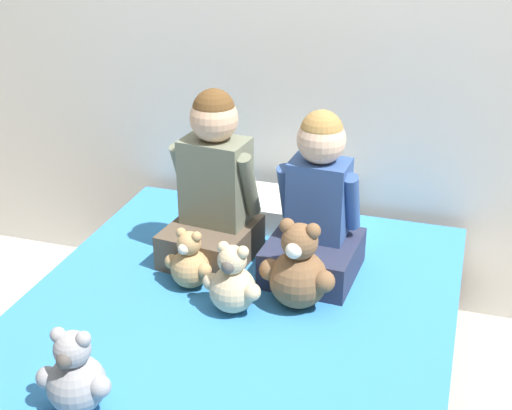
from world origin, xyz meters
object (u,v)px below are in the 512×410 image
at_px(child_on_right, 317,210).
at_px(teddy_bear_held_by_right_child, 298,271).
at_px(bed, 227,374).
at_px(teddy_bear_between_children, 233,283).
at_px(pillow_at_headboard, 287,211).
at_px(teddy_bear_held_by_left_child, 190,263).
at_px(teddy_bear_at_foot_of_bed, 75,377).
at_px(child_on_left, 213,189).

distance_m(child_on_right, teddy_bear_held_by_right_child, 0.27).
distance_m(bed, teddy_bear_between_children, 0.34).
height_order(teddy_bear_held_by_right_child, teddy_bear_between_children, teddy_bear_held_by_right_child).
xyz_separation_m(teddy_bear_between_children, pillow_at_headboard, (-0.00, 0.70, -0.05)).
xyz_separation_m(teddy_bear_held_by_left_child, pillow_at_headboard, (0.20, 0.60, -0.04)).
bearing_deg(child_on_right, teddy_bear_at_foot_of_bed, -112.70).
bearing_deg(bed, teddy_bear_between_children, 87.20).
height_order(child_on_right, pillow_at_headboard, child_on_right).
bearing_deg(bed, teddy_bear_at_foot_of_bed, -115.22).
distance_m(child_on_right, teddy_bear_between_children, 0.43).
xyz_separation_m(teddy_bear_between_children, teddy_bear_at_foot_of_bed, (-0.25, -0.60, 0.00)).
height_order(teddy_bear_held_by_right_child, pillow_at_headboard, teddy_bear_held_by_right_child).
height_order(child_on_left, child_on_right, child_on_left).
xyz_separation_m(teddy_bear_held_by_left_child, teddy_bear_at_foot_of_bed, (-0.05, -0.70, 0.02)).
distance_m(bed, child_on_left, 0.68).
relative_size(bed, child_on_right, 3.04).
distance_m(child_on_right, teddy_bear_held_by_left_child, 0.50).
bearing_deg(child_on_left, bed, -58.64).
bearing_deg(teddy_bear_between_children, teddy_bear_at_foot_of_bed, -104.78).
relative_size(child_on_right, pillow_at_headboard, 1.17).
bearing_deg(bed, pillow_at_headboard, 90.00).
bearing_deg(teddy_bear_held_by_left_child, teddy_bear_held_by_right_child, 9.15).
xyz_separation_m(child_on_right, teddy_bear_between_children, (-0.20, -0.35, -0.15)).
distance_m(teddy_bear_held_by_left_child, teddy_bear_at_foot_of_bed, 0.70).
xyz_separation_m(teddy_bear_at_foot_of_bed, pillow_at_headboard, (0.25, 1.30, -0.06)).
xyz_separation_m(child_on_left, child_on_right, (0.40, -0.00, -0.03)).
bearing_deg(child_on_left, child_on_right, 5.95).
height_order(teddy_bear_between_children, pillow_at_headboard, teddy_bear_between_children).
height_order(child_on_left, teddy_bear_held_by_left_child, child_on_left).
bearing_deg(bed, teddy_bear_held_by_right_child, 39.09).
bearing_deg(child_on_right, bed, -113.44).
bearing_deg(pillow_at_headboard, teddy_bear_held_by_left_child, -108.30).
height_order(teddy_bear_held_by_left_child, pillow_at_headboard, teddy_bear_held_by_left_child).
bearing_deg(pillow_at_headboard, teddy_bear_held_by_right_child, -71.24).
bearing_deg(teddy_bear_between_children, bed, -84.62).
xyz_separation_m(bed, pillow_at_headboard, (0.00, 0.77, 0.28)).
relative_size(teddy_bear_held_by_left_child, teddy_bear_at_foot_of_bed, 0.86).
bearing_deg(bed, child_on_right, 63.44).
bearing_deg(teddy_bear_at_foot_of_bed, child_on_right, 60.79).
height_order(teddy_bear_held_by_left_child, teddy_bear_at_foot_of_bed, teddy_bear_at_foot_of_bed).
height_order(teddy_bear_between_children, teddy_bear_at_foot_of_bed, teddy_bear_at_foot_of_bed).
relative_size(teddy_bear_held_by_left_child, teddy_bear_between_children, 0.88).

